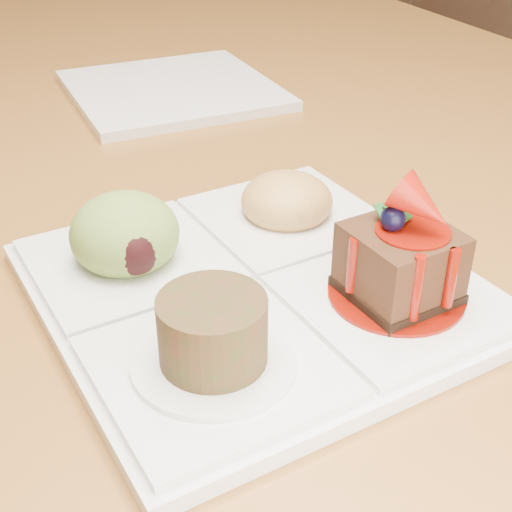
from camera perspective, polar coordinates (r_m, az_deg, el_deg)
name	(u,v)px	position (r m, az deg, el deg)	size (l,w,h in m)	color
ground	(251,503)	(1.36, -0.41, -19.16)	(6.00, 6.00, 0.00)	#593119
dining_table	(249,150)	(0.93, -0.57, 8.45)	(1.00, 1.80, 0.75)	brown
sampler_plate	(250,269)	(0.52, -0.49, -1.01)	(0.32, 0.32, 0.11)	silver
second_plate	(172,90)	(0.93, -6.71, 13.05)	(0.25, 0.25, 0.01)	silver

